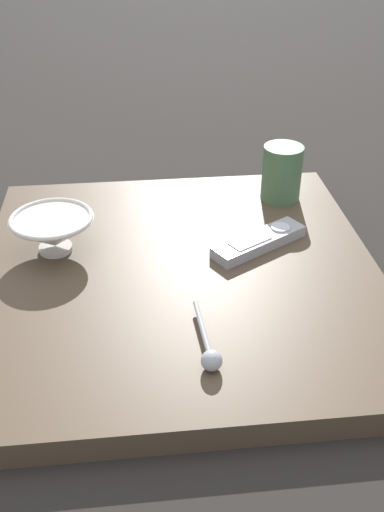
{
  "coord_description": "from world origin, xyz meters",
  "views": [
    {
      "loc": [
        0.73,
        -0.06,
        0.54
      ],
      "look_at": [
        -0.0,
        0.02,
        0.06
      ],
      "focal_mm": 41.5,
      "sensor_mm": 36.0,
      "label": 1
    }
  ],
  "objects": [
    {
      "name": "cereal_bowl",
      "position": [
        -0.07,
        -0.19,
        0.07
      ],
      "size": [
        0.13,
        0.13,
        0.06
      ],
      "color": "beige",
      "rests_on": "table"
    },
    {
      "name": "ground_plane",
      "position": [
        0.0,
        0.0,
        0.0
      ],
      "size": [
        6.0,
        6.0,
        0.0
      ],
      "primitive_type": "plane",
      "color": "black"
    },
    {
      "name": "coffee_mug",
      "position": [
        -0.21,
        0.2,
        0.09
      ],
      "size": [
        0.07,
        0.07,
        0.1
      ],
      "color": "#4C724C",
      "rests_on": "table"
    },
    {
      "name": "table",
      "position": [
        0.0,
        0.0,
        0.02
      ],
      "size": [
        0.62,
        0.6,
        0.04
      ],
      "color": "#4C3D2D",
      "rests_on": "ground"
    },
    {
      "name": "tv_remote_near",
      "position": [
        -0.05,
        0.13,
        0.05
      ],
      "size": [
        0.12,
        0.16,
        0.02
      ],
      "color": "#9E9EA3",
      "rests_on": "table"
    },
    {
      "name": "teaspoon",
      "position": [
        0.21,
        0.02,
        0.05
      ],
      "size": [
        0.13,
        0.03,
        0.03
      ],
      "color": "#A3A5B2",
      "rests_on": "table"
    }
  ]
}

